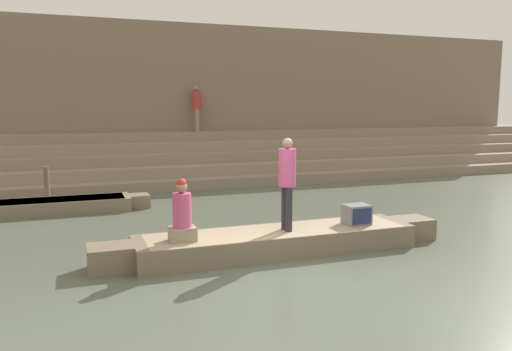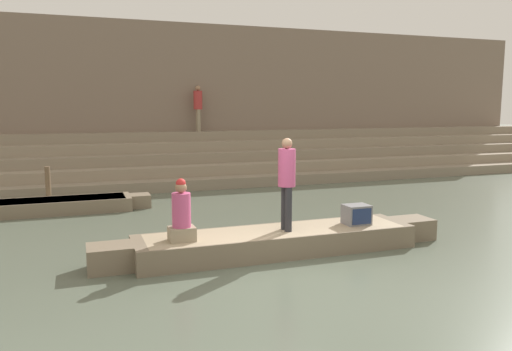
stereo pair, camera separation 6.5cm
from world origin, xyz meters
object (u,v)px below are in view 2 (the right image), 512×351
object	(u,v)px
moored_boat_shore	(56,205)
person_on_steps	(198,105)
rowboat_main	(277,241)
tv_set	(357,215)
mooring_post	(48,186)
person_rowing	(181,216)
person_standing	(287,177)

from	to	relation	value
moored_boat_shore	person_on_steps	size ratio (longest dim) A/B	2.73
rowboat_main	tv_set	bearing A→B (deg)	-4.84
mooring_post	person_rowing	bearing A→B (deg)	-69.38
person_rowing	tv_set	xyz separation A→B (m)	(3.55, 0.05, -0.25)
tv_set	moored_boat_shore	world-z (taller)	tv_set
moored_boat_shore	mooring_post	distance (m)	1.24
rowboat_main	moored_boat_shore	distance (m)	6.73
person_rowing	mooring_post	xyz separation A→B (m)	(-2.49, 6.62, -0.33)
person_standing	mooring_post	bearing A→B (deg)	112.64
person_rowing	tv_set	distance (m)	3.56
rowboat_main	mooring_post	bearing A→B (deg)	121.35
mooring_post	tv_set	bearing A→B (deg)	-47.43
rowboat_main	person_standing	distance (m)	1.24
rowboat_main	person_rowing	xyz separation A→B (m)	(-1.86, -0.12, 0.65)
person_rowing	mooring_post	size ratio (longest dim) A/B	1.01
mooring_post	moored_boat_shore	bearing A→B (deg)	-78.45
moored_boat_shore	person_on_steps	xyz separation A→B (m)	(5.11, 5.37, 2.64)
person_rowing	mooring_post	distance (m)	7.08
person_standing	moored_boat_shore	size ratio (longest dim) A/B	0.36
rowboat_main	tv_set	size ratio (longest dim) A/B	13.87
person_rowing	person_on_steps	xyz separation A→B (m)	(2.86, 10.83, 1.95)
rowboat_main	mooring_post	world-z (taller)	mooring_post
rowboat_main	mooring_post	size ratio (longest dim) A/B	6.29
tv_set	rowboat_main	bearing A→B (deg)	169.80
person_on_steps	tv_set	bearing A→B (deg)	-65.19
person_rowing	mooring_post	world-z (taller)	person_rowing
mooring_post	rowboat_main	bearing A→B (deg)	-56.22
person_standing	person_rowing	world-z (taller)	person_standing
moored_boat_shore	mooring_post	size ratio (longest dim) A/B	4.42
tv_set	person_standing	bearing A→B (deg)	171.63
rowboat_main	tv_set	distance (m)	1.74
rowboat_main	moored_boat_shore	world-z (taller)	rowboat_main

